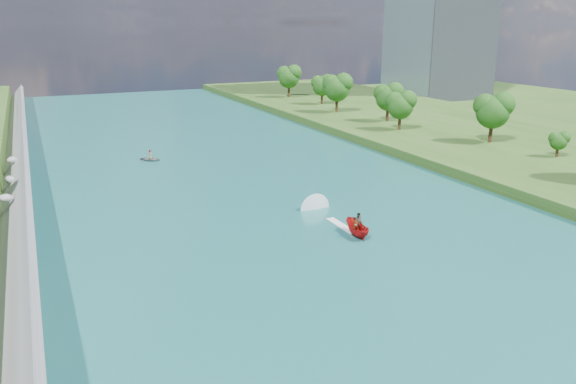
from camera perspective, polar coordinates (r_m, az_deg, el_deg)
name	(u,v)px	position (r m, az deg, el deg)	size (l,w,h in m)	color
ground	(372,286)	(46.00, 8.57, -9.40)	(260.00, 260.00, 0.00)	#2D5119
river_water	(273,212)	(62.30, -1.49, -2.03)	(55.00, 240.00, 0.10)	#175754
riprap_bank	(14,236)	(56.36, -26.04, -4.00)	(4.55, 236.00, 4.05)	slate
trees_east	(431,107)	(101.63, 14.32, 8.35)	(15.41, 142.35, 11.30)	#144813
motorboat	(349,224)	(56.91, 6.17, -3.22)	(3.60, 18.88, 2.09)	#AB0D0E
raft	(151,158)	(87.68, -13.79, 3.36)	(4.01, 4.00, 1.69)	gray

